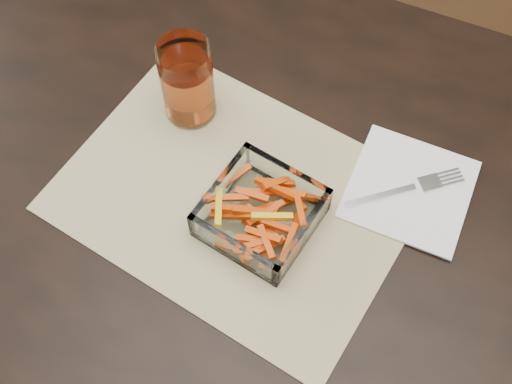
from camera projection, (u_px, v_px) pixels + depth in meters
dining_table at (293, 259)px, 0.92m from camera, size 1.60×0.90×0.75m
placemat at (235, 196)px, 0.86m from camera, size 0.49×0.39×0.00m
glass_bowl at (261, 214)px, 0.83m from camera, size 0.15×0.15×0.05m
tumbler at (187, 84)px, 0.88m from camera, size 0.07×0.07×0.13m
napkin at (410, 189)px, 0.87m from camera, size 0.16×0.16×0.00m
fork at (408, 188)px, 0.86m from camera, size 0.14×0.12×0.00m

